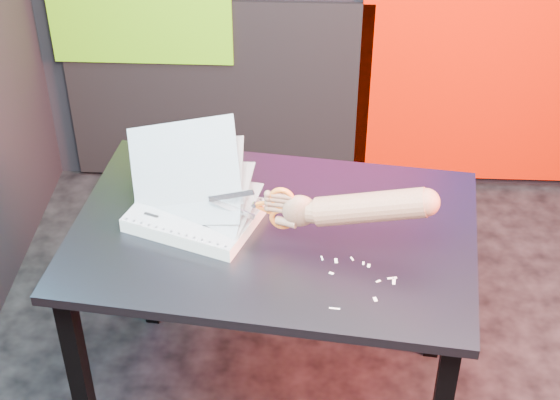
{
  "coord_description": "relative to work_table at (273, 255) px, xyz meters",
  "views": [
    {
      "loc": [
        -0.33,
        -1.74,
        2.28
      ],
      "look_at": [
        -0.42,
        0.15,
        0.87
      ],
      "focal_mm": 55.0,
      "sensor_mm": 36.0,
      "label": 1
    }
  ],
  "objects": [
    {
      "name": "room",
      "position": [
        0.44,
        -0.17,
        0.7
      ],
      "size": [
        3.01,
        3.01,
        2.71
      ],
      "color": "black",
      "rests_on": "ground"
    },
    {
      "name": "work_table",
      "position": [
        0.0,
        0.0,
        0.0
      ],
      "size": [
        1.23,
        0.9,
        0.75
      ],
      "rotation": [
        0.0,
        0.0,
        -0.12
      ],
      "color": "black",
      "rests_on": "ground"
    },
    {
      "name": "printout_stack",
      "position": [
        -0.23,
        0.03,
        0.13
      ],
      "size": [
        0.41,
        0.36,
        0.34
      ],
      "rotation": [
        0.0,
        0.0,
        -0.36
      ],
      "color": "white",
      "rests_on": "work_table"
    },
    {
      "name": "scissors",
      "position": [
        0.01,
        -0.06,
        0.22
      ],
      "size": [
        0.24,
        0.05,
        0.14
      ],
      "rotation": [
        0.0,
        0.0,
        -0.17
      ],
      "color": "silver",
      "rests_on": "printout_stack"
    },
    {
      "name": "hand_forearm",
      "position": [
        0.23,
        -0.1,
        0.25
      ],
      "size": [
        0.45,
        0.13,
        0.17
      ],
      "rotation": [
        0.0,
        0.0,
        -0.17
      ],
      "color": "#A46C55",
      "rests_on": "work_table"
    },
    {
      "name": "paper_clippings",
      "position": [
        0.25,
        -0.19,
        0.1
      ],
      "size": [
        0.2,
        0.21,
        0.0
      ],
      "color": "white",
      "rests_on": "work_table"
    }
  ]
}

